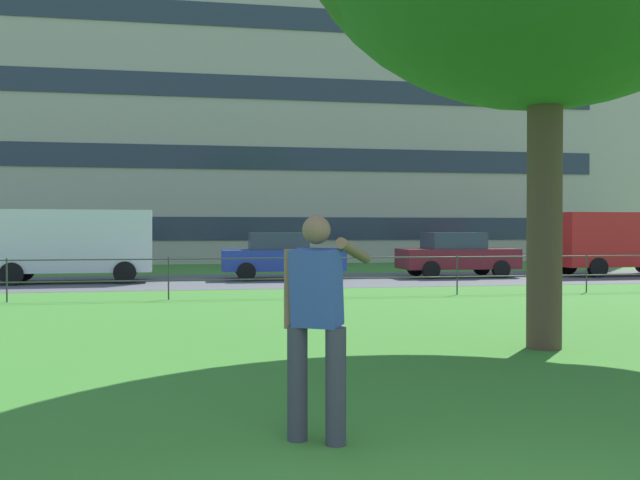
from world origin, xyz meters
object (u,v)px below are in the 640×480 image
object	(u,v)px
car_maroon_far_left	(456,255)
apartment_building_background	(265,107)
person_thrower	(317,320)
panel_van_right	(620,240)
car_blue_center	(281,256)
panel_van_left	(70,242)

from	to	relation	value
car_maroon_far_left	apartment_building_background	bearing A→B (deg)	105.10
person_thrower	panel_van_right	xyz separation A→B (m)	(14.33, 17.98, 0.32)
apartment_building_background	panel_van_right	bearing A→B (deg)	-58.32
person_thrower	car_blue_center	bearing A→B (deg)	83.40
car_blue_center	car_maroon_far_left	xyz separation A→B (m)	(6.08, -0.03, 0.00)
panel_van_left	panel_van_right	distance (m)	18.87
person_thrower	car_maroon_far_left	bearing A→B (deg)	65.71
car_maroon_far_left	panel_van_right	size ratio (longest dim) A/B	0.79
panel_van_left	panel_van_right	world-z (taller)	same
car_blue_center	panel_van_right	xyz separation A→B (m)	(12.23, -0.16, 0.49)
panel_van_left	car_blue_center	world-z (taller)	panel_van_left
person_thrower	car_blue_center	distance (m)	18.26
panel_van_right	apartment_building_background	xyz separation A→B (m)	(-10.87, 17.62, 7.37)
person_thrower	panel_van_left	distance (m)	18.47
person_thrower	panel_van_right	size ratio (longest dim) A/B	0.35
car_maroon_far_left	panel_van_right	xyz separation A→B (m)	(6.15, -0.13, 0.49)
panel_van_right	panel_van_left	bearing A→B (deg)	-179.74
panel_van_left	car_maroon_far_left	world-z (taller)	panel_van_left
person_thrower	panel_van_left	world-z (taller)	panel_van_left
panel_van_left	car_blue_center	distance (m)	6.66
apartment_building_background	person_thrower	bearing A→B (deg)	-95.54
car_blue_center	apartment_building_background	bearing A→B (deg)	85.56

